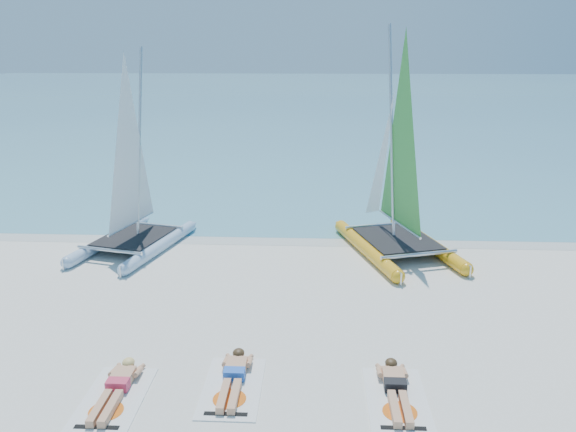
# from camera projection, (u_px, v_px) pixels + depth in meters

# --- Properties ---
(ground) EXTENTS (140.00, 140.00, 0.00)m
(ground) POSITION_uv_depth(u_px,v_px,m) (257.00, 321.00, 11.97)
(ground) COLOR silver
(ground) RESTS_ON ground
(sea) EXTENTS (140.00, 115.00, 0.01)m
(sea) POSITION_uv_depth(u_px,v_px,m) (307.00, 93.00, 72.23)
(sea) COLOR #7ACCCB
(sea) RESTS_ON ground
(wet_sand_strip) EXTENTS (140.00, 1.40, 0.01)m
(wet_sand_strip) POSITION_uv_depth(u_px,v_px,m) (276.00, 238.00, 17.23)
(wet_sand_strip) COLOR beige
(wet_sand_strip) RESTS_ON ground
(catamaran_blue) EXTENTS (3.00, 4.64, 5.83)m
(catamaran_blue) POSITION_uv_depth(u_px,v_px,m) (132.00, 189.00, 15.93)
(catamaran_blue) COLOR #AECCE4
(catamaran_blue) RESTS_ON ground
(catamaran_yellow) EXTENTS (3.55, 5.20, 6.46)m
(catamaran_yellow) POSITION_uv_depth(u_px,v_px,m) (393.00, 179.00, 15.94)
(catamaran_yellow) COLOR yellow
(catamaran_yellow) RESTS_ON ground
(towel_a) EXTENTS (1.00, 1.85, 0.02)m
(towel_a) POSITION_uv_depth(u_px,v_px,m) (114.00, 399.00, 9.31)
(towel_a) COLOR white
(towel_a) RESTS_ON ground
(sunbather_a) EXTENTS (0.37, 1.73, 0.26)m
(sunbather_a) POSITION_uv_depth(u_px,v_px,m) (117.00, 386.00, 9.47)
(sunbather_a) COLOR tan
(sunbather_a) RESTS_ON towel_a
(towel_b) EXTENTS (1.00, 1.85, 0.02)m
(towel_b) POSITION_uv_depth(u_px,v_px,m) (233.00, 387.00, 9.62)
(towel_b) COLOR white
(towel_b) RESTS_ON ground
(sunbather_b) EXTENTS (0.37, 1.73, 0.26)m
(sunbather_b) POSITION_uv_depth(u_px,v_px,m) (234.00, 375.00, 9.78)
(sunbather_b) COLOR tan
(sunbather_b) RESTS_ON towel_b
(towel_c) EXTENTS (1.00, 1.85, 0.02)m
(towel_c) POSITION_uv_depth(u_px,v_px,m) (397.00, 399.00, 9.29)
(towel_c) COLOR white
(towel_c) RESTS_ON ground
(sunbather_c) EXTENTS (0.37, 1.73, 0.26)m
(sunbather_c) POSITION_uv_depth(u_px,v_px,m) (396.00, 387.00, 9.45)
(sunbather_c) COLOR tan
(sunbather_c) RESTS_ON towel_c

